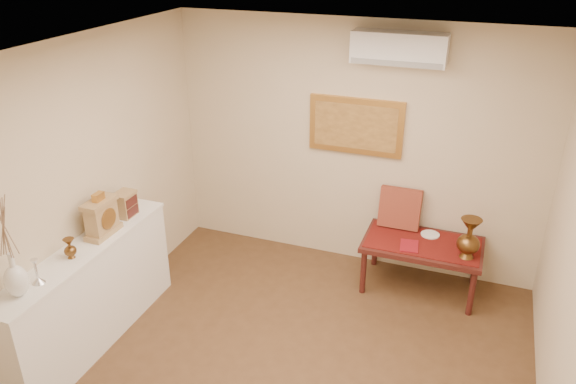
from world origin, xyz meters
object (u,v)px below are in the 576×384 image
at_px(display_ledge, 91,296).
at_px(brass_urn_tall, 470,234).
at_px(wooden_chest, 125,204).
at_px(mantel_clock, 102,217).
at_px(low_table, 422,248).
at_px(white_vase, 7,242).

bearing_deg(display_ledge, brass_urn_tall, 29.20).
relative_size(display_ledge, wooden_chest, 8.28).
height_order(display_ledge, mantel_clock, mantel_clock).
bearing_deg(low_table, wooden_chest, -155.38).
xyz_separation_m(white_vase, mantel_clock, (0.02, 0.99, -0.29)).
bearing_deg(mantel_clock, wooden_chest, 93.62).
bearing_deg(display_ledge, wooden_chest, 89.96).
height_order(mantel_clock, wooden_chest, mantel_clock).
distance_m(brass_urn_tall, low_table, 0.56).
distance_m(white_vase, display_ledge, 1.19).
bearing_deg(low_table, brass_urn_tall, -17.94).
bearing_deg(white_vase, wooden_chest, 90.24).
height_order(white_vase, wooden_chest, white_vase).
distance_m(white_vase, low_table, 3.84).
distance_m(brass_urn_tall, wooden_chest, 3.31).
relative_size(display_ledge, mantel_clock, 4.93).
bearing_deg(brass_urn_tall, mantel_clock, -154.65).
distance_m(display_ledge, low_table, 3.27).
xyz_separation_m(display_ledge, low_table, (2.67, 1.88, -0.01)).
bearing_deg(brass_urn_tall, white_vase, -141.67).
bearing_deg(wooden_chest, white_vase, -89.76).
relative_size(mantel_clock, wooden_chest, 1.68).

